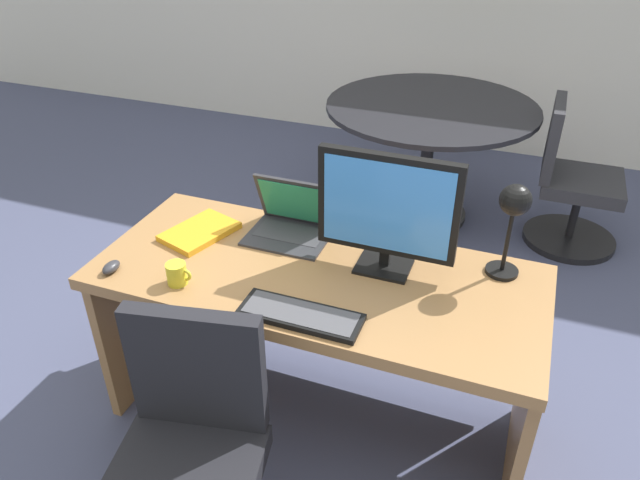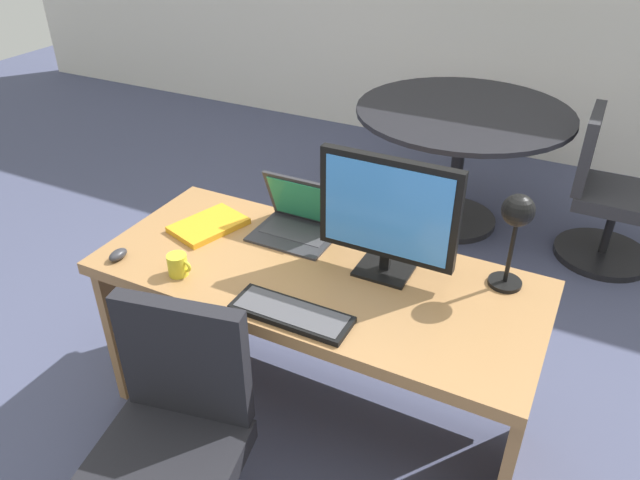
{
  "view_description": "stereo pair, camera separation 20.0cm",
  "coord_description": "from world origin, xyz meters",
  "px_view_note": "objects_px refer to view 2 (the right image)",
  "views": [
    {
      "loc": [
        0.65,
        -1.69,
        2.04
      ],
      "look_at": [
        0.0,
        0.04,
        0.88
      ],
      "focal_mm": 33.64,
      "sensor_mm": 36.0,
      "label": 1
    },
    {
      "loc": [
        0.84,
        -1.61,
        2.04
      ],
      "look_at": [
        0.0,
        0.04,
        0.88
      ],
      "focal_mm": 33.64,
      "sensor_mm": 36.0,
      "label": 2
    }
  ],
  "objects_px": {
    "laptop": "(299,215)",
    "office_chair": "(174,463)",
    "keyboard": "(291,313)",
    "desk_lamp": "(516,222)",
    "meeting_chair_near": "(605,203)",
    "monitor": "(388,212)",
    "meeting_table": "(461,138)",
    "desk": "(321,308)",
    "coffee_mug": "(178,265)",
    "mouse": "(118,255)",
    "book": "(209,225)"
  },
  "relations": [
    {
      "from": "laptop",
      "to": "meeting_table",
      "type": "relative_size",
      "value": 0.25
    },
    {
      "from": "laptop",
      "to": "office_chair",
      "type": "distance_m",
      "value": 1.04
    },
    {
      "from": "book",
      "to": "meeting_table",
      "type": "relative_size",
      "value": 0.26
    },
    {
      "from": "monitor",
      "to": "office_chair",
      "type": "bearing_deg",
      "value": -115.69
    },
    {
      "from": "desk",
      "to": "laptop",
      "type": "relative_size",
      "value": 5.13
    },
    {
      "from": "desk",
      "to": "monitor",
      "type": "bearing_deg",
      "value": 17.83
    },
    {
      "from": "meeting_table",
      "to": "monitor",
      "type": "bearing_deg",
      "value": -84.11
    },
    {
      "from": "desk_lamp",
      "to": "meeting_chair_near",
      "type": "relative_size",
      "value": 0.42
    },
    {
      "from": "book",
      "to": "office_chair",
      "type": "bearing_deg",
      "value": -64.22
    },
    {
      "from": "desk",
      "to": "laptop",
      "type": "bearing_deg",
      "value": 135.21
    },
    {
      "from": "desk",
      "to": "meeting_table",
      "type": "height_order",
      "value": "meeting_table"
    },
    {
      "from": "mouse",
      "to": "meeting_chair_near",
      "type": "distance_m",
      "value": 2.74
    },
    {
      "from": "meeting_chair_near",
      "to": "laptop",
      "type": "bearing_deg",
      "value": -124.22
    },
    {
      "from": "desk",
      "to": "office_chair",
      "type": "bearing_deg",
      "value": -102.66
    },
    {
      "from": "office_chair",
      "to": "book",
      "type": "bearing_deg",
      "value": 115.78
    },
    {
      "from": "keyboard",
      "to": "desk_lamp",
      "type": "bearing_deg",
      "value": 38.73
    },
    {
      "from": "desk",
      "to": "meeting_table",
      "type": "xyz_separation_m",
      "value": [
        0.04,
        1.85,
        0.04
      ]
    },
    {
      "from": "desk_lamp",
      "to": "office_chair",
      "type": "distance_m",
      "value": 1.38
    },
    {
      "from": "coffee_mug",
      "to": "mouse",
      "type": "bearing_deg",
      "value": -175.12
    },
    {
      "from": "laptop",
      "to": "meeting_chair_near",
      "type": "relative_size",
      "value": 0.37
    },
    {
      "from": "desk_lamp",
      "to": "office_chair",
      "type": "height_order",
      "value": "desk_lamp"
    },
    {
      "from": "desk",
      "to": "laptop",
      "type": "height_order",
      "value": "laptop"
    },
    {
      "from": "laptop",
      "to": "mouse",
      "type": "bearing_deg",
      "value": -136.12
    },
    {
      "from": "coffee_mug",
      "to": "meeting_table",
      "type": "relative_size",
      "value": 0.07
    },
    {
      "from": "desk_lamp",
      "to": "coffee_mug",
      "type": "distance_m",
      "value": 1.2
    },
    {
      "from": "desk_lamp",
      "to": "laptop",
      "type": "bearing_deg",
      "value": 178.61
    },
    {
      "from": "mouse",
      "to": "office_chair",
      "type": "distance_m",
      "value": 0.8
    },
    {
      "from": "coffee_mug",
      "to": "office_chair",
      "type": "height_order",
      "value": "office_chair"
    },
    {
      "from": "coffee_mug",
      "to": "meeting_table",
      "type": "bearing_deg",
      "value": 77.25
    },
    {
      "from": "book",
      "to": "office_chair",
      "type": "xyz_separation_m",
      "value": [
        0.38,
        -0.78,
        -0.39
      ]
    },
    {
      "from": "laptop",
      "to": "office_chair",
      "type": "height_order",
      "value": "laptop"
    },
    {
      "from": "monitor",
      "to": "meeting_table",
      "type": "distance_m",
      "value": 1.83
    },
    {
      "from": "monitor",
      "to": "meeting_chair_near",
      "type": "relative_size",
      "value": 0.57
    },
    {
      "from": "mouse",
      "to": "book",
      "type": "xyz_separation_m",
      "value": [
        0.17,
        0.35,
        -0.01
      ]
    },
    {
      "from": "keyboard",
      "to": "mouse",
      "type": "relative_size",
      "value": 4.93
    },
    {
      "from": "desk_lamp",
      "to": "book",
      "type": "bearing_deg",
      "value": -173.6
    },
    {
      "from": "laptop",
      "to": "coffee_mug",
      "type": "height_order",
      "value": "laptop"
    },
    {
      "from": "laptop",
      "to": "desk",
      "type": "bearing_deg",
      "value": -44.79
    },
    {
      "from": "meeting_table",
      "to": "desk",
      "type": "bearing_deg",
      "value": -91.26
    },
    {
      "from": "monitor",
      "to": "meeting_chair_near",
      "type": "height_order",
      "value": "monitor"
    },
    {
      "from": "desk",
      "to": "keyboard",
      "type": "distance_m",
      "value": 0.37
    },
    {
      "from": "laptop",
      "to": "coffee_mug",
      "type": "distance_m",
      "value": 0.54
    },
    {
      "from": "mouse",
      "to": "coffee_mug",
      "type": "xyz_separation_m",
      "value": [
        0.27,
        0.02,
        0.02
      ]
    },
    {
      "from": "laptop",
      "to": "coffee_mug",
      "type": "relative_size",
      "value": 3.35
    },
    {
      "from": "desk_lamp",
      "to": "book",
      "type": "height_order",
      "value": "desk_lamp"
    },
    {
      "from": "desk",
      "to": "mouse",
      "type": "height_order",
      "value": "mouse"
    },
    {
      "from": "desk",
      "to": "coffee_mug",
      "type": "distance_m",
      "value": 0.58
    },
    {
      "from": "coffee_mug",
      "to": "meeting_chair_near",
      "type": "bearing_deg",
      "value": 57.21
    },
    {
      "from": "mouse",
      "to": "meeting_table",
      "type": "height_order",
      "value": "mouse"
    },
    {
      "from": "book",
      "to": "office_chair",
      "type": "height_order",
      "value": "office_chair"
    }
  ]
}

